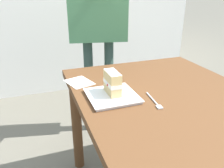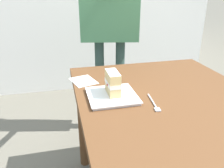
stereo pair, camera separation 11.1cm
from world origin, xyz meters
TOP-DOWN VIEW (x-y plane):
  - patio_table at (0.00, 0.00)m, footprint 1.10×0.90m
  - dessert_plate at (0.06, 0.28)m, footprint 0.24×0.24m
  - cake_slice at (0.08, 0.27)m, footprint 0.12×0.07m
  - dessert_fork at (-0.05, 0.11)m, footprint 0.17×0.03m
  - paper_napkin at (0.31, 0.39)m, footprint 0.19×0.16m
  - diner_person at (0.92, 0.09)m, footprint 0.63×0.49m

SIDE VIEW (x-z plane):
  - patio_table at x=0.00m, z-range 0.26..1.01m
  - paper_napkin at x=0.31m, z-range 0.75..0.76m
  - dessert_fork at x=-0.05m, z-range 0.75..0.76m
  - dessert_plate at x=0.06m, z-range 0.75..0.77m
  - cake_slice at x=0.08m, z-range 0.77..0.88m
  - diner_person at x=0.92m, z-range 0.28..1.95m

